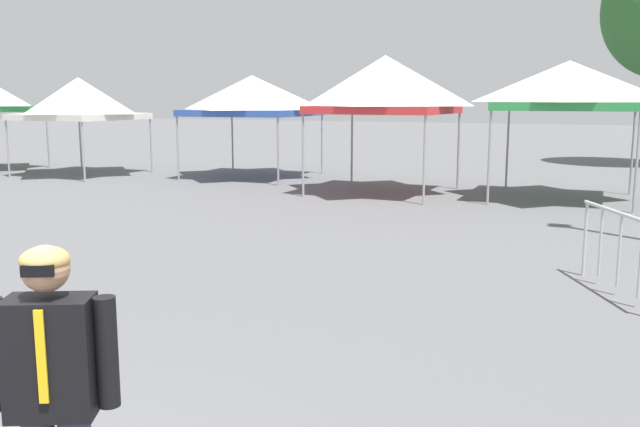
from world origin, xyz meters
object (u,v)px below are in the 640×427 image
Objects in this scene: canopy_tent_behind_left at (385,85)px; crowd_barrier_mid_lot at (620,237)px; canopy_tent_behind_right at (79,99)px; canopy_tent_right_of_center at (252,96)px; person_foreground at (54,393)px; canopy_tent_behind_center at (568,86)px.

crowd_barrier_mid_lot is (5.89, -8.00, -2.08)m from canopy_tent_behind_left.
canopy_tent_behind_right is 0.91× the size of canopy_tent_right_of_center.
canopy_tent_right_of_center is 18.78m from person_foreground.
canopy_tent_right_of_center is 1.03× the size of canopy_tent_behind_left.
canopy_tent_behind_center is at bearing 86.10° from person_foreground.
canopy_tent_behind_right is at bearing -178.13° from canopy_tent_behind_center.
canopy_tent_behind_left reaches higher than canopy_tent_behind_right.
canopy_tent_behind_center reaches higher than crowd_barrier_mid_lot.
canopy_tent_behind_right is 18.41m from crowd_barrier_mid_lot.
canopy_tent_behind_right is 1.88× the size of person_foreground.
canopy_tent_behind_right is 1.77× the size of crowd_barrier_mid_lot.
canopy_tent_behind_left is 1.05× the size of canopy_tent_behind_center.
canopy_tent_behind_left is 1.89× the size of crowd_barrier_mid_lot.
canopy_tent_behind_right is 20.54m from person_foreground.
canopy_tent_behind_center reaches higher than person_foreground.
person_foreground is (13.93, -15.02, -1.44)m from canopy_tent_behind_right.
canopy_tent_right_of_center is at bearing 137.99° from crowd_barrier_mid_lot.
canopy_tent_behind_center is at bearing 1.87° from canopy_tent_behind_right.
canopy_tent_right_of_center is (5.50, 1.69, 0.09)m from canopy_tent_behind_right.
canopy_tent_behind_right reaches higher than crowd_barrier_mid_lot.
canopy_tent_right_of_center is at bearing 159.95° from canopy_tent_behind_left.
crowd_barrier_mid_lot is (2.49, 6.88, -0.28)m from person_foreground.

